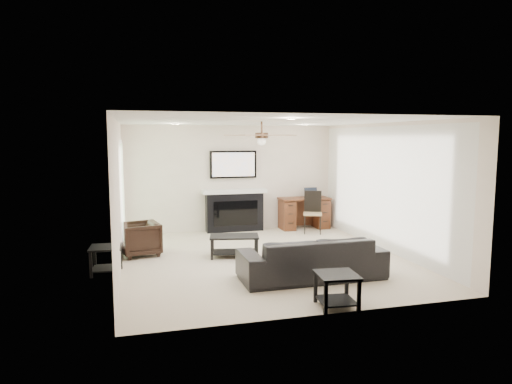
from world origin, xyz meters
TOP-DOWN VIEW (x-y plane):
  - room_shell at (0.19, 0.08)m, footprint 5.50×5.54m
  - sofa at (0.43, -1.31)m, footprint 2.28×0.91m
  - armchair at (-2.17, 0.84)m, footprint 0.82×0.81m
  - coffee_table at (-0.47, 0.29)m, footprint 0.98×0.67m
  - end_table_near at (0.28, -2.56)m, footprint 0.57×0.57m
  - end_table_left at (-2.72, -0.21)m, footprint 0.53×0.53m
  - fireplace_unit at (0.03, 2.58)m, footprint 1.52×0.34m
  - desk at (1.74, 2.45)m, footprint 1.22×0.56m
  - desk_chair at (1.74, 1.90)m, footprint 0.55×0.56m
  - laptop at (1.94, 2.43)m, footprint 0.33×0.24m

SIDE VIEW (x-z plane):
  - coffee_table at x=-0.47m, z-range 0.00..0.40m
  - end_table_near at x=0.28m, z-range 0.00..0.45m
  - end_table_left at x=-2.72m, z-range 0.00..0.45m
  - armchair at x=-2.17m, z-range 0.00..0.63m
  - sofa at x=0.43m, z-range 0.00..0.66m
  - desk at x=1.74m, z-range 0.00..0.76m
  - desk_chair at x=1.74m, z-range 0.00..0.97m
  - laptop at x=1.94m, z-range 0.76..0.99m
  - fireplace_unit at x=0.03m, z-range 0.00..1.91m
  - room_shell at x=0.19m, z-range 0.42..2.94m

